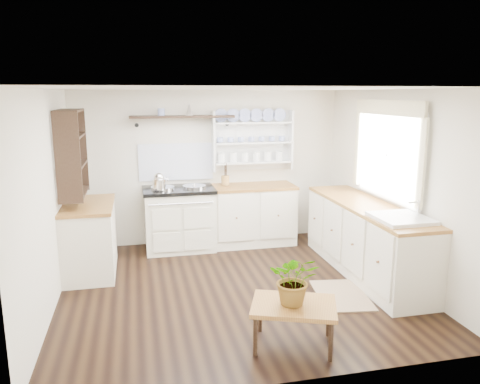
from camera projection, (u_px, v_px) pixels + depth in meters
name	position (u px, v px, depth m)	size (l,w,h in m)	color
floor	(236.00, 288.00, 5.52)	(4.00, 3.80, 0.01)	black
wall_back	(209.00, 167.00, 7.10)	(4.00, 0.02, 2.30)	beige
wall_right	(395.00, 185.00, 5.72)	(0.02, 3.80, 2.30)	beige
wall_left	(48.00, 201.00, 4.85)	(0.02, 3.80, 2.30)	beige
ceiling	(236.00, 89.00, 5.05)	(4.00, 3.80, 0.01)	white
window	(387.00, 150.00, 5.76)	(0.08, 1.55, 1.22)	white
aga_cooker	(179.00, 218.00, 6.82)	(1.02, 0.71, 0.94)	silver
back_cabinets	(252.00, 214.00, 7.08)	(1.27, 0.63, 0.90)	#ECE6CC
right_cabinets	(366.00, 238.00, 5.89)	(0.62, 2.43, 0.90)	#ECE6CC
belfast_sink	(400.00, 229.00, 5.11)	(0.55, 0.60, 0.45)	white
left_cabinets	(90.00, 238.00, 5.92)	(0.62, 1.13, 0.90)	#ECE6CC
plate_rack	(251.00, 140.00, 7.12)	(1.20, 0.22, 0.90)	white
high_shelf	(182.00, 117.00, 6.74)	(1.50, 0.29, 0.16)	black
left_shelving	(72.00, 152.00, 5.66)	(0.28, 0.80, 1.05)	black
kettle	(159.00, 181.00, 6.52)	(0.19, 0.19, 0.23)	silver
utensil_crock	(225.00, 180.00, 6.97)	(0.12, 0.12, 0.14)	#AD7F3F
center_table	(294.00, 309.00, 4.19)	(0.89, 0.76, 0.41)	brown
potted_plant	(295.00, 279.00, 4.13)	(0.43, 0.37, 0.47)	#3F7233
floor_rug	(341.00, 295.00, 5.30)	(0.55, 0.85, 0.02)	#7D6348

